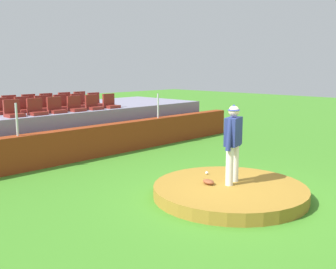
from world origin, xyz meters
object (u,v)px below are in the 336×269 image
(stadium_chair_5, at_px, (110,103))
(stadium_chair_14, at_px, (30,104))
(baseball, at_px, (207,173))
(stadium_chair_8, at_px, (43,106))
(pitcher, at_px, (233,138))
(stadium_chair_15, at_px, (48,103))
(stadium_chair_4, at_px, (93,105))
(stadium_chair_3, at_px, (76,106))
(stadium_chair_9, at_px, (62,105))
(stadium_chair_6, at_px, (1,109))
(stadium_chair_7, at_px, (24,107))
(stadium_chair_0, at_px, (13,111))
(stadium_chair_13, at_px, (11,106))
(stadium_chair_2, at_px, (56,108))
(stadium_chair_11, at_px, (95,102))
(fielding_glove, at_px, (208,182))
(stadium_chair_16, at_px, (66,102))
(stadium_chair_1, at_px, (36,110))
(stadium_chair_10, at_px, (79,103))
(stadium_chair_17, at_px, (81,100))

(stadium_chair_5, xyz_separation_m, stadium_chair_14, (-2.11, 1.81, 0.00))
(stadium_chair_14, bearing_deg, baseball, 95.48)
(baseball, height_order, stadium_chair_8, stadium_chair_8)
(pitcher, xyz_separation_m, stadium_chair_15, (0.15, 8.18, 0.24))
(pitcher, bearing_deg, stadium_chair_4, 67.16)
(stadium_chair_14, bearing_deg, stadium_chair_3, 110.54)
(stadium_chair_5, height_order, stadium_chair_9, same)
(stadium_chair_6, xyz_separation_m, stadium_chair_7, (0.72, -0.04, 0.00))
(stadium_chair_3, relative_size, stadium_chair_8, 1.00)
(pitcher, xyz_separation_m, stadium_chair_8, (-0.51, 7.29, 0.24))
(stadium_chair_4, distance_m, stadium_chair_8, 1.65)
(stadium_chair_0, height_order, stadium_chair_9, same)
(pitcher, relative_size, stadium_chair_9, 3.50)
(pitcher, bearing_deg, stadium_chair_14, 78.52)
(stadium_chair_5, height_order, stadium_chair_14, same)
(baseball, relative_size, stadium_chair_13, 0.15)
(stadium_chair_6, relative_size, stadium_chair_7, 1.00)
(stadium_chair_6, height_order, stadium_chair_7, same)
(stadium_chair_2, height_order, stadium_chair_11, same)
(stadium_chair_14, height_order, stadium_chair_15, same)
(fielding_glove, bearing_deg, stadium_chair_14, 13.40)
(stadium_chair_6, bearing_deg, stadium_chair_16, -162.73)
(stadium_chair_1, bearing_deg, stadium_chair_16, -139.51)
(stadium_chair_4, height_order, stadium_chair_8, same)
(stadium_chair_0, height_order, stadium_chair_10, same)
(baseball, height_order, stadium_chair_9, stadium_chair_9)
(baseball, xyz_separation_m, stadium_chair_7, (-1.38, 6.43, 1.22))
(stadium_chair_11, xyz_separation_m, stadium_chair_16, (-0.68, 0.92, 0.00))
(baseball, distance_m, stadium_chair_10, 6.56)
(stadium_chair_14, bearing_deg, stadium_chair_7, 53.11)
(stadium_chair_13, xyz_separation_m, stadium_chair_17, (2.80, 0.01, 0.00))
(stadium_chair_11, bearing_deg, stadium_chair_7, -0.14)
(fielding_glove, xyz_separation_m, stadium_chair_5, (2.02, 6.06, 1.20))
(stadium_chair_1, distance_m, stadium_chair_11, 2.97)
(stadium_chair_0, xyz_separation_m, stadium_chair_11, (3.53, 0.88, 0.00))
(stadium_chair_2, relative_size, stadium_chair_6, 1.00)
(stadium_chair_4, distance_m, stadium_chair_10, 0.88)
(stadium_chair_8, bearing_deg, stadium_chair_16, -147.53)
(stadium_chair_2, xyz_separation_m, stadium_chair_5, (2.14, -0.03, 0.00))
(stadium_chair_4, relative_size, stadium_chair_9, 1.00)
(stadium_chair_1, bearing_deg, stadium_chair_3, -179.43)
(stadium_chair_0, xyz_separation_m, stadium_chair_2, (1.40, 0.02, 0.00))
(stadium_chair_2, distance_m, stadium_chair_9, 1.12)
(fielding_glove, bearing_deg, stadium_chair_0, 26.79)
(stadium_chair_0, bearing_deg, stadium_chair_2, -179.31)
(stadium_chair_8, bearing_deg, fielding_glove, 90.73)
(fielding_glove, distance_m, stadium_chair_6, 7.25)
(stadium_chair_5, relative_size, stadium_chair_13, 1.00)
(pitcher, relative_size, stadium_chair_15, 3.50)
(stadium_chair_7, relative_size, stadium_chair_16, 1.00)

